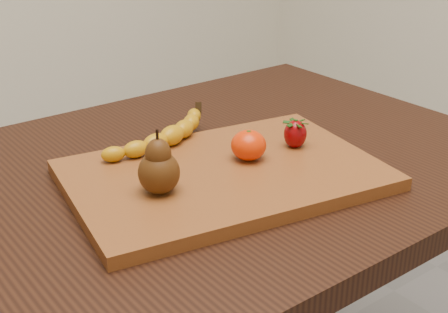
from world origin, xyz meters
TOP-DOWN VIEW (x-y plane):
  - table at (0.00, 0.00)m, footprint 1.00×0.70m
  - cutting_board at (-0.01, -0.07)m, footprint 0.50×0.38m
  - banana at (-0.02, 0.05)m, footprint 0.21×0.11m
  - pear at (-0.12, -0.07)m, footprint 0.06×0.06m
  - mandarin at (0.04, -0.06)m, footprint 0.06×0.06m
  - strawberry at (0.13, -0.07)m, footprint 0.04×0.04m

SIDE VIEW (x-z plane):
  - table at x=0.00m, z-range 0.28..1.04m
  - cutting_board at x=-0.01m, z-range 0.76..0.78m
  - banana at x=-0.02m, z-range 0.78..0.81m
  - strawberry at x=0.13m, z-range 0.78..0.83m
  - mandarin at x=0.04m, z-range 0.78..0.83m
  - pear at x=-0.12m, z-range 0.78..0.87m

